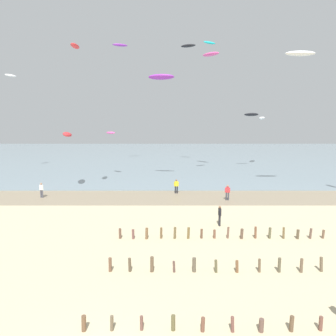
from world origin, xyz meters
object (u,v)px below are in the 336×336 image
object	(u,v)px
kite_aloft_6	(75,46)
kite_aloft_12	(211,54)
person_mid_beach	(220,215)
kite_aloft_10	(161,77)
person_left_flank	(176,186)
kite_aloft_3	(300,53)
kite_aloft_1	(111,133)
kite_aloft_5	(262,118)
kite_aloft_7	(120,45)
kite_aloft_11	(11,76)
kite_aloft_8	(251,114)
kite_aloft_2	(210,43)
kite_aloft_4	(67,134)
person_nearest_camera	(227,192)
person_right_flank	(41,190)
kite_aloft_9	(188,46)

from	to	relation	value
kite_aloft_6	kite_aloft_12	bearing A→B (deg)	131.46
person_mid_beach	kite_aloft_10	size ratio (longest dim) A/B	0.50
person_left_flank	kite_aloft_3	world-z (taller)	kite_aloft_3
kite_aloft_1	kite_aloft_5	world-z (taller)	kite_aloft_5
kite_aloft_3	kite_aloft_12	xyz separation A→B (m)	(-8.07, 14.32, 2.55)
kite_aloft_7	person_left_flank	bearing A→B (deg)	90.38
kite_aloft_11	kite_aloft_12	bearing A→B (deg)	109.60
kite_aloft_8	kite_aloft_2	bearing A→B (deg)	-143.46
kite_aloft_4	kite_aloft_12	distance (m)	25.19
kite_aloft_10	kite_aloft_12	size ratio (longest dim) A/B	1.06
kite_aloft_4	kite_aloft_5	size ratio (longest dim) A/B	1.03
kite_aloft_2	kite_aloft_7	distance (m)	19.36
kite_aloft_5	kite_aloft_12	xyz separation A→B (m)	(-10.44, -7.60, 9.69)
kite_aloft_2	person_mid_beach	bearing A→B (deg)	51.90
person_mid_beach	kite_aloft_1	size ratio (longest dim) A/B	0.87
person_nearest_camera	person_right_flank	size ratio (longest dim) A/B	1.00
kite_aloft_4	kite_aloft_10	distance (m)	14.07
kite_aloft_1	kite_aloft_8	xyz separation A→B (m)	(22.60, 7.21, 2.72)
person_nearest_camera	person_right_flank	bearing A→B (deg)	176.83
kite_aloft_11	kite_aloft_1	bearing A→B (deg)	96.77
person_left_flank	kite_aloft_5	size ratio (longest dim) A/B	0.54
kite_aloft_9	kite_aloft_12	world-z (taller)	kite_aloft_9
kite_aloft_1	kite_aloft_7	bearing A→B (deg)	132.54
person_left_flank	kite_aloft_9	distance (m)	28.34
kite_aloft_2	kite_aloft_10	size ratio (longest dim) A/B	0.61
person_nearest_camera	kite_aloft_9	size ratio (longest dim) A/B	0.63
person_right_flank	kite_aloft_8	world-z (taller)	kite_aloft_8
person_mid_beach	kite_aloft_9	xyz separation A→B (m)	(-0.89, 31.49, 20.07)
person_right_flank	kite_aloft_12	bearing A→B (deg)	37.39
person_left_flank	kite_aloft_8	distance (m)	23.59
kite_aloft_1	kite_aloft_12	bearing A→B (deg)	55.84
kite_aloft_1	kite_aloft_10	distance (m)	11.67
person_left_flank	kite_aloft_10	distance (m)	14.57
kite_aloft_11	kite_aloft_2	bearing A→B (deg)	99.27
kite_aloft_2	kite_aloft_7	xyz separation A→B (m)	(-14.05, 13.09, 2.45)
kite_aloft_2	kite_aloft_12	size ratio (longest dim) A/B	0.65
person_right_flank	kite_aloft_7	distance (m)	31.76
kite_aloft_7	kite_aloft_10	world-z (taller)	kite_aloft_7
kite_aloft_9	kite_aloft_12	bearing A→B (deg)	-34.36
person_nearest_camera	kite_aloft_1	distance (m)	21.11
kite_aloft_6	kite_aloft_10	xyz separation A→B (m)	(8.89, 7.97, -2.19)
person_mid_beach	person_right_flank	xyz separation A→B (m)	(-18.61, 9.57, 0.00)
kite_aloft_8	person_left_flank	bearing A→B (deg)	-137.84
person_nearest_camera	kite_aloft_7	distance (m)	35.37
kite_aloft_5	kite_aloft_9	size ratio (longest dim) A/B	1.17
kite_aloft_5	kite_aloft_2	bearing A→B (deg)	-19.63
person_right_flank	kite_aloft_3	size ratio (longest dim) A/B	0.51
kite_aloft_1	kite_aloft_10	bearing A→B (deg)	11.39
kite_aloft_9	kite_aloft_12	xyz separation A→B (m)	(3.12, -5.99, -2.48)
person_nearest_camera	kite_aloft_7	bearing A→B (deg)	121.14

